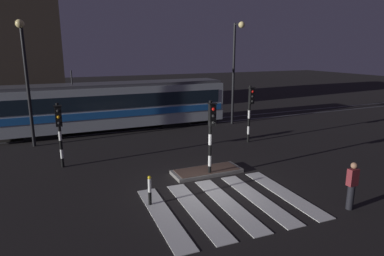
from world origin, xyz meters
TOP-DOWN VIEW (x-y plane):
  - ground_plane at (0.00, 0.00)m, footprint 120.00×120.00m
  - rail_near at (0.00, 10.82)m, footprint 80.00×0.12m
  - rail_far at (0.00, 12.25)m, footprint 80.00×0.12m
  - crosswalk_zebra at (0.00, -1.51)m, footprint 5.73×4.76m
  - traffic_island at (0.66, 1.56)m, footprint 3.14×1.22m
  - traffic_light_corner_far_right at (5.24, 5.14)m, footprint 0.36×0.42m
  - traffic_light_median_centre at (0.60, 1.08)m, footprint 0.36×0.42m
  - traffic_light_corner_far_left at (-5.24, 4.93)m, footprint 0.36×0.42m
  - street_lamp_trackside_left at (-6.55, 9.17)m, footprint 0.44×1.21m
  - street_lamp_trackside_right at (6.94, 9.77)m, footprint 0.44×1.21m
  - tram at (-1.69, 11.53)m, footprint 16.08×2.58m
  - pedestrian_waiting_at_kerb at (3.70, -3.54)m, footprint 0.36×0.24m
  - bollard_island_edge at (-2.59, -0.45)m, footprint 0.12×0.12m

SIDE VIEW (x-z plane):
  - ground_plane at x=0.00m, z-range 0.00..0.00m
  - crosswalk_zebra at x=0.00m, z-range 0.00..0.02m
  - rail_near at x=0.00m, z-range 0.00..0.03m
  - rail_far at x=0.00m, z-range 0.00..0.03m
  - traffic_island at x=0.66m, z-range 0.00..0.18m
  - bollard_island_edge at x=-2.59m, z-range 0.00..1.11m
  - pedestrian_waiting_at_kerb at x=3.70m, z-range 0.02..1.73m
  - tram at x=-1.69m, z-range -0.33..3.82m
  - traffic_light_corner_far_left at x=-5.24m, z-range 0.49..3.56m
  - traffic_light_median_centre at x=0.60m, z-range 0.54..3.90m
  - traffic_light_corner_far_right at x=5.24m, z-range 0.54..3.94m
  - street_lamp_trackside_left at x=-6.55m, z-range 0.95..7.88m
  - street_lamp_trackside_right at x=6.94m, z-range 0.97..8.26m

